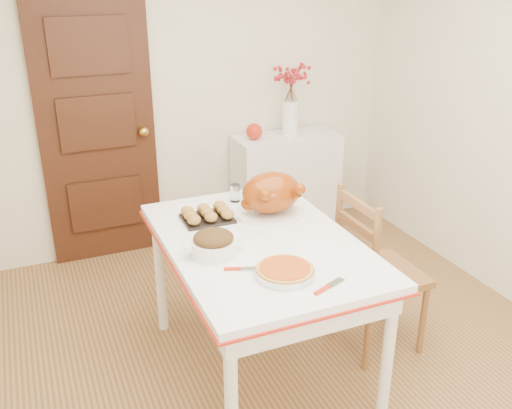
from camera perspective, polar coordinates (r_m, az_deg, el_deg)
name	(u,v)px	position (r m, az deg, el deg)	size (l,w,h in m)	color
floor	(296,379)	(3.38, 4.06, -17.14)	(3.50, 4.00, 0.00)	brown
wall_back	(185,93)	(4.54, -7.14, 11.10)	(3.50, 0.00, 2.50)	#EEE5CE
door_back	(98,130)	(4.43, -15.66, 7.19)	(0.85, 0.06, 2.06)	#3A1A0D
sideboard	(286,185)	(4.85, 3.01, 1.99)	(0.87, 0.39, 0.87)	white
kitchen_table	(260,308)	(3.18, 0.36, -10.41)	(0.97, 1.42, 0.85)	white
chair_oak	(381,270)	(3.44, 12.46, -6.50)	(0.45, 0.45, 1.02)	brown
berry_vase	(291,100)	(4.65, 3.51, 10.46)	(0.30, 0.30, 0.59)	white
apple	(254,131)	(4.57, -0.19, 7.36)	(0.13, 0.13, 0.13)	red
turkey_platter	(271,195)	(3.20, 1.54, 0.99)	(0.40, 0.32, 0.25)	#943B08
pumpkin_pie	(285,270)	(2.63, 2.93, -6.61)	(0.28, 0.28, 0.06)	#B24513
stuffing_dish	(214,243)	(2.81, -4.29, -3.91)	(0.30, 0.23, 0.12)	#55381B
rolls_tray	(207,214)	(3.18, -4.94, -0.96)	(0.28, 0.22, 0.07)	#A47936
pie_server	(329,286)	(2.57, 7.37, -8.13)	(0.19, 0.05, 0.01)	silver
carving_knife	(247,268)	(2.68, -0.89, -6.45)	(0.22, 0.05, 0.01)	silver
drinking_glass	(235,193)	(3.42, -2.12, 1.17)	(0.06, 0.06, 0.11)	white
shaker_pair	(268,186)	(3.54, 1.22, 1.85)	(0.09, 0.04, 0.09)	white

